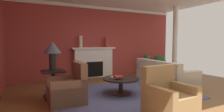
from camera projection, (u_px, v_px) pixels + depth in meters
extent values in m
plane|color=brown|center=(141.00, 95.00, 4.85)|extent=(8.84, 8.84, 0.00)
cube|color=#9E3833|center=(98.00, 41.00, 7.50)|extent=(7.40, 0.12, 2.94)
cube|color=white|center=(99.00, 8.00, 7.32)|extent=(7.40, 0.08, 0.12)
cube|color=#4C517A|center=(121.00, 94.00, 4.90)|extent=(3.77, 2.72, 0.01)
cube|color=white|center=(94.00, 63.00, 7.25)|extent=(1.60, 0.25, 1.17)
cube|color=black|center=(94.00, 69.00, 7.25)|extent=(0.70, 0.26, 0.60)
cube|color=white|center=(94.00, 48.00, 7.18)|extent=(1.80, 0.35, 0.06)
cube|color=#BCB299|center=(165.00, 79.00, 5.80)|extent=(1.05, 2.16, 0.45)
cube|color=#BCB299|center=(156.00, 67.00, 5.64)|extent=(0.35, 2.11, 0.40)
cube|color=#BCB299|center=(187.00, 83.00, 4.92)|extent=(0.91, 0.26, 0.62)
cube|color=#BCB299|center=(148.00, 72.00, 6.67)|extent=(0.91, 0.26, 0.62)
cube|color=brown|center=(66.00, 94.00, 4.15)|extent=(0.81, 0.81, 0.44)
cube|color=brown|center=(79.00, 73.00, 4.25)|extent=(0.17, 0.80, 0.51)
cube|color=brown|center=(63.00, 87.00, 4.44)|extent=(0.80, 0.15, 0.60)
cube|color=brown|center=(69.00, 94.00, 3.85)|extent=(0.80, 0.15, 0.60)
cube|color=#9E7A4C|center=(170.00, 104.00, 3.45)|extent=(0.86, 0.86, 0.44)
cube|color=#9E7A4C|center=(158.00, 77.00, 3.69)|extent=(0.81, 0.22, 0.51)
cube|color=#9E7A4C|center=(158.00, 103.00, 3.27)|extent=(0.20, 0.81, 0.60)
cube|color=#9E7A4C|center=(181.00, 98.00, 3.61)|extent=(0.20, 0.81, 0.60)
cylinder|color=black|center=(121.00, 79.00, 4.87)|extent=(1.00, 1.00, 0.04)
cylinder|color=black|center=(121.00, 87.00, 4.89)|extent=(0.12, 0.12, 0.41)
cylinder|color=black|center=(121.00, 94.00, 4.90)|extent=(0.56, 0.56, 0.03)
cube|color=black|center=(53.00, 71.00, 4.57)|extent=(0.56, 0.56, 0.04)
cube|color=black|center=(53.00, 85.00, 4.60)|extent=(0.10, 0.10, 0.66)
cube|color=black|center=(54.00, 96.00, 4.62)|extent=(0.45, 0.45, 0.04)
cylinder|color=black|center=(53.00, 62.00, 4.55)|extent=(0.18, 0.18, 0.45)
cone|color=#4C566B|center=(52.00, 47.00, 4.52)|extent=(0.44, 0.44, 0.30)
cylinder|color=#9E3328|center=(106.00, 42.00, 7.39)|extent=(0.18, 0.18, 0.40)
cylinder|color=beige|center=(81.00, 42.00, 6.90)|extent=(0.13, 0.13, 0.46)
cylinder|color=#33703D|center=(147.00, 65.00, 8.10)|extent=(0.29, 0.29, 0.84)
cube|color=tan|center=(115.00, 77.00, 4.87)|extent=(0.30, 0.26, 0.04)
cube|color=maroon|center=(118.00, 77.00, 4.73)|extent=(0.23, 0.19, 0.05)
cylinder|color=#333333|center=(159.00, 70.00, 8.26)|extent=(0.32, 0.32, 0.30)
sphere|color=#28602D|center=(159.00, 61.00, 8.23)|extent=(0.56, 0.56, 0.56)
cylinder|color=white|center=(175.00, 41.00, 7.63)|extent=(0.20, 0.20, 2.94)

